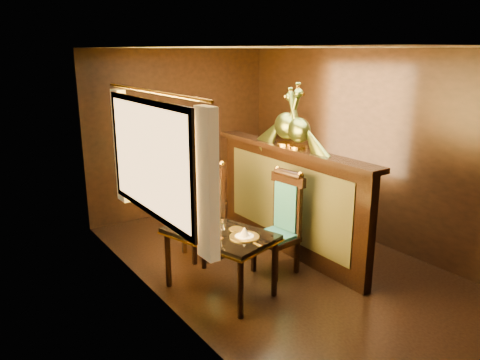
# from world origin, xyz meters

# --- Properties ---
(ground) EXTENTS (5.00, 5.00, 0.00)m
(ground) POSITION_xyz_m (0.00, 0.00, 0.00)
(ground) COLOR black
(ground) RESTS_ON ground
(room_shell) EXTENTS (3.04, 5.04, 2.52)m
(room_shell) POSITION_xyz_m (-0.09, 0.02, 1.58)
(room_shell) COLOR black
(room_shell) RESTS_ON ground
(partition) EXTENTS (0.26, 2.70, 1.36)m
(partition) POSITION_xyz_m (0.32, 0.30, 0.71)
(partition) COLOR black
(partition) RESTS_ON ground
(dining_table) EXTENTS (0.99, 1.29, 0.87)m
(dining_table) POSITION_xyz_m (-0.91, -0.05, 0.61)
(dining_table) COLOR black
(dining_table) RESTS_ON ground
(chair_left) EXTENTS (0.48, 0.50, 1.20)m
(chair_left) POSITION_xyz_m (-0.04, -0.03, 0.62)
(chair_left) COLOR black
(chair_left) RESTS_ON ground
(chair_right) EXTENTS (0.50, 0.52, 1.23)m
(chair_right) POSITION_xyz_m (-0.50, 0.80, 0.64)
(chair_right) COLOR black
(chair_right) RESTS_ON ground
(peacock_left) EXTENTS (0.22, 0.59, 0.70)m
(peacock_left) POSITION_xyz_m (0.33, 0.16, 1.71)
(peacock_left) COLOR #1A4F33
(peacock_left) RESTS_ON partition
(peacock_right) EXTENTS (0.24, 0.64, 0.76)m
(peacock_right) POSITION_xyz_m (0.33, 0.38, 1.74)
(peacock_right) COLOR #1A4F33
(peacock_right) RESTS_ON partition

